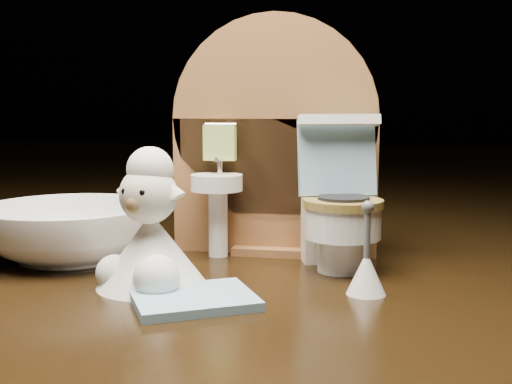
# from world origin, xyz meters

# --- Properties ---
(backdrop_panel) EXTENTS (0.13, 0.05, 0.15)m
(backdrop_panel) POSITION_xyz_m (-0.00, 0.06, 0.07)
(backdrop_panel) COLOR brown
(backdrop_panel) RESTS_ON ground
(toy_toilet) EXTENTS (0.05, 0.06, 0.09)m
(toy_toilet) POSITION_xyz_m (0.04, 0.03, 0.03)
(toy_toilet) COLOR white
(toy_toilet) RESTS_ON ground
(bath_mat) EXTENTS (0.07, 0.07, 0.00)m
(bath_mat) POSITION_xyz_m (-0.02, -0.05, 0.00)
(bath_mat) COLOR #84B3C9
(bath_mat) RESTS_ON ground
(toilet_brush) EXTENTS (0.02, 0.02, 0.05)m
(toilet_brush) POSITION_xyz_m (0.06, -0.02, 0.01)
(toilet_brush) COLOR white
(toilet_brush) RESTS_ON ground
(plush_lamb) EXTENTS (0.06, 0.06, 0.08)m
(plush_lamb) POSITION_xyz_m (-0.05, -0.03, 0.03)
(plush_lamb) COLOR white
(plush_lamb) RESTS_ON ground
(ceramic_bowl) EXTENTS (0.11, 0.11, 0.03)m
(ceramic_bowl) POSITION_xyz_m (-0.12, 0.02, 0.02)
(ceramic_bowl) COLOR white
(ceramic_bowl) RESTS_ON ground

